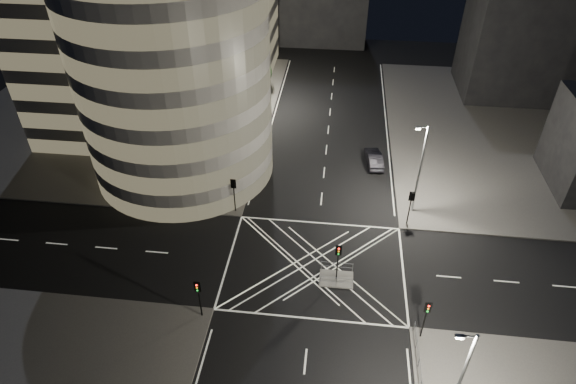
# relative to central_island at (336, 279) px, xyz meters

# --- Properties ---
(ground) EXTENTS (120.00, 120.00, 0.00)m
(ground) POSITION_rel_central_island_xyz_m (-2.00, 1.50, -0.07)
(ground) COLOR black
(ground) RESTS_ON ground
(sidewalk_far_left) EXTENTS (42.00, 42.00, 0.15)m
(sidewalk_far_left) POSITION_rel_central_island_xyz_m (-31.00, 28.50, 0.00)
(sidewalk_far_left) COLOR #53504E
(sidewalk_far_left) RESTS_ON ground
(sidewalk_far_right) EXTENTS (42.00, 42.00, 0.15)m
(sidewalk_far_right) POSITION_rel_central_island_xyz_m (27.00, 28.50, 0.00)
(sidewalk_far_right) COLOR #53504E
(sidewalk_far_right) RESTS_ON ground
(central_island) EXTENTS (3.00, 2.00, 0.15)m
(central_island) POSITION_rel_central_island_xyz_m (0.00, 0.00, 0.00)
(central_island) COLOR slate
(central_island) RESTS_ON ground
(office_tower_curved) EXTENTS (30.00, 29.00, 27.20)m
(office_tower_curved) POSITION_rel_central_island_xyz_m (-22.74, 20.24, 12.58)
(office_tower_curved) COLOR gray
(office_tower_curved) RESTS_ON sidewalk_far_left
(office_block_rear) EXTENTS (24.00, 16.00, 22.00)m
(office_block_rear) POSITION_rel_central_island_xyz_m (-24.00, 43.50, 11.07)
(office_block_rear) COLOR gray
(office_block_rear) RESTS_ON sidewalk_far_left
(building_right_far) EXTENTS (14.00, 12.00, 15.00)m
(building_right_far) POSITION_rel_central_island_xyz_m (24.00, 41.50, 7.58)
(building_right_far) COLOR black
(building_right_far) RESTS_ON sidewalk_far_right
(tree_a) EXTENTS (4.76, 4.76, 7.02)m
(tree_a) POSITION_rel_central_island_xyz_m (-12.50, 10.50, 4.35)
(tree_a) COLOR black
(tree_a) RESTS_ON sidewalk_far_left
(tree_b) EXTENTS (4.97, 4.97, 7.21)m
(tree_b) POSITION_rel_central_island_xyz_m (-12.50, 16.50, 4.42)
(tree_b) COLOR black
(tree_b) RESTS_ON sidewalk_far_left
(tree_c) EXTENTS (4.21, 4.21, 6.89)m
(tree_c) POSITION_rel_central_island_xyz_m (-12.50, 22.50, 4.53)
(tree_c) COLOR black
(tree_c) RESTS_ON sidewalk_far_left
(tree_d) EXTENTS (4.27, 4.27, 6.89)m
(tree_d) POSITION_rel_central_island_xyz_m (-12.50, 28.50, 4.50)
(tree_d) COLOR black
(tree_d) RESTS_ON sidewalk_far_left
(tree_e) EXTENTS (3.68, 3.68, 6.06)m
(tree_e) POSITION_rel_central_island_xyz_m (-12.50, 34.50, 4.01)
(tree_e) COLOR black
(tree_e) RESTS_ON sidewalk_far_left
(traffic_signal_fl) EXTENTS (0.55, 0.22, 4.00)m
(traffic_signal_fl) POSITION_rel_central_island_xyz_m (-10.80, 8.30, 2.84)
(traffic_signal_fl) COLOR black
(traffic_signal_fl) RESTS_ON sidewalk_far_left
(traffic_signal_nl) EXTENTS (0.55, 0.22, 4.00)m
(traffic_signal_nl) POSITION_rel_central_island_xyz_m (-10.80, -5.30, 2.84)
(traffic_signal_nl) COLOR black
(traffic_signal_nl) RESTS_ON sidewalk_near_left
(traffic_signal_fr) EXTENTS (0.55, 0.22, 4.00)m
(traffic_signal_fr) POSITION_rel_central_island_xyz_m (6.80, 8.30, 2.84)
(traffic_signal_fr) COLOR black
(traffic_signal_fr) RESTS_ON sidewalk_far_right
(traffic_signal_nr) EXTENTS (0.55, 0.22, 4.00)m
(traffic_signal_nr) POSITION_rel_central_island_xyz_m (6.80, -5.30, 2.84)
(traffic_signal_nr) COLOR black
(traffic_signal_nr) RESTS_ON sidewalk_near_right
(traffic_signal_island) EXTENTS (0.55, 0.22, 4.00)m
(traffic_signal_island) POSITION_rel_central_island_xyz_m (0.00, 0.00, 2.84)
(traffic_signal_island) COLOR black
(traffic_signal_island) RESTS_ON central_island
(street_lamp_left_near) EXTENTS (1.25, 0.25, 10.00)m
(street_lamp_left_near) POSITION_rel_central_island_xyz_m (-11.44, 13.50, 5.47)
(street_lamp_left_near) COLOR slate
(street_lamp_left_near) RESTS_ON sidewalk_far_left
(street_lamp_left_far) EXTENTS (1.25, 0.25, 10.00)m
(street_lamp_left_far) POSITION_rel_central_island_xyz_m (-11.44, 31.50, 5.47)
(street_lamp_left_far) COLOR slate
(street_lamp_left_far) RESTS_ON sidewalk_far_left
(street_lamp_right_far) EXTENTS (1.25, 0.25, 10.00)m
(street_lamp_right_far) POSITION_rel_central_island_xyz_m (7.44, 10.50, 5.47)
(street_lamp_right_far) COLOR slate
(street_lamp_right_far) RESTS_ON sidewalk_far_right
(street_lamp_right_near) EXTENTS (1.25, 0.25, 10.00)m
(street_lamp_right_near) POSITION_rel_central_island_xyz_m (7.44, -12.50, 5.47)
(street_lamp_right_near) COLOR slate
(street_lamp_right_near) RESTS_ON sidewalk_near_right
(railing_island_south) EXTENTS (2.80, 0.06, 1.10)m
(railing_island_south) POSITION_rel_central_island_xyz_m (0.00, -0.90, 0.62)
(railing_island_south) COLOR slate
(railing_island_south) RESTS_ON central_island
(railing_island_north) EXTENTS (2.80, 0.06, 1.10)m
(railing_island_north) POSITION_rel_central_island_xyz_m (0.00, 0.90, 0.62)
(railing_island_north) COLOR slate
(railing_island_north) RESTS_ON central_island
(sedan) EXTENTS (2.32, 4.99, 1.58)m
(sedan) POSITION_rel_central_island_xyz_m (3.72, 18.96, 0.72)
(sedan) COLOR black
(sedan) RESTS_ON ground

